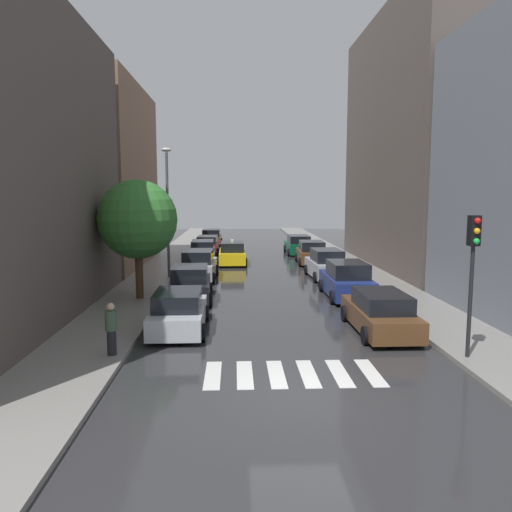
% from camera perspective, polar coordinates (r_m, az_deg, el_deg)
% --- Properties ---
extents(ground_plane, '(28.00, 72.00, 0.04)m').
position_cam_1_polar(ground_plane, '(36.15, 0.09, -0.93)').
color(ground_plane, '#2D2D30').
extents(sidewalk_left, '(3.00, 72.00, 0.15)m').
position_cam_1_polar(sidewalk_left, '(36.43, -10.17, -0.83)').
color(sidewalk_left, gray).
rests_on(sidewalk_left, ground).
extents(sidewalk_right, '(3.00, 72.00, 0.15)m').
position_cam_1_polar(sidewalk_right, '(37.00, 10.20, -0.71)').
color(sidewalk_right, gray).
rests_on(sidewalk_right, ground).
extents(crosswalk_stripes, '(4.95, 2.20, 0.01)m').
position_cam_1_polar(crosswalk_stripes, '(14.48, 4.20, -13.36)').
color(crosswalk_stripes, silver).
rests_on(crosswalk_stripes, ground).
extents(building_left_mid, '(6.00, 13.26, 12.44)m').
position_cam_1_polar(building_left_mid, '(36.52, -17.59, 8.63)').
color(building_left_mid, '#8C6B56').
rests_on(building_left_mid, ground).
extents(building_right_mid, '(6.00, 17.90, 17.06)m').
position_cam_1_polar(building_right_mid, '(36.24, 18.33, 12.28)').
color(building_right_mid, '#564C47').
rests_on(building_right_mid, ground).
extents(parked_car_left_nearest, '(2.12, 4.29, 1.55)m').
position_cam_1_polar(parked_car_left_nearest, '(18.65, -8.89, -6.39)').
color(parked_car_left_nearest, '#B2B7BF').
rests_on(parked_car_left_nearest, ground).
extents(parked_car_left_second, '(2.18, 4.12, 1.70)m').
position_cam_1_polar(parked_car_left_second, '(23.73, -7.59, -3.30)').
color(parked_car_left_second, black).
rests_on(parked_car_left_second, ground).
extents(parked_car_left_third, '(2.22, 4.61, 1.77)m').
position_cam_1_polar(parked_car_left_third, '(29.70, -6.62, -1.11)').
color(parked_car_left_third, '#B2B7BF').
rests_on(parked_car_left_third, ground).
extents(parked_car_left_fourth, '(2.10, 4.80, 1.73)m').
position_cam_1_polar(parked_car_left_fourth, '(36.20, -6.14, 0.36)').
color(parked_car_left_fourth, '#474C51').
rests_on(parked_car_left_fourth, ground).
extents(parked_car_left_fifth, '(2.13, 4.63, 1.54)m').
position_cam_1_polar(parked_car_left_fifth, '(42.26, -5.59, 1.23)').
color(parked_car_left_fifth, maroon).
rests_on(parked_car_left_fifth, ground).
extents(parked_car_left_sixth, '(2.10, 4.60, 1.67)m').
position_cam_1_polar(parked_car_left_sixth, '(48.49, -5.16, 2.06)').
color(parked_car_left_sixth, brown).
rests_on(parked_car_left_sixth, ground).
extents(parked_car_right_nearest, '(2.08, 4.76, 1.54)m').
position_cam_1_polar(parked_car_right_nearest, '(18.88, 14.08, -6.37)').
color(parked_car_right_nearest, brown).
rests_on(parked_car_right_nearest, ground).
extents(parked_car_right_second, '(2.15, 4.53, 1.80)m').
position_cam_1_polar(parked_car_right_second, '(24.69, 10.39, -2.84)').
color(parked_car_right_second, navy).
rests_on(parked_car_right_second, ground).
extents(parked_car_right_third, '(2.18, 4.42, 1.79)m').
position_cam_1_polar(parked_car_right_third, '(30.07, 8.08, -1.02)').
color(parked_car_right_third, '#B2B7BF').
rests_on(parked_car_right_third, ground).
extents(parked_car_right_fourth, '(2.19, 4.19, 1.69)m').
position_cam_1_polar(parked_car_right_fourth, '(36.13, 6.40, 0.31)').
color(parked_car_right_fourth, brown).
rests_on(parked_car_right_fourth, ground).
extents(parked_car_right_fifth, '(2.13, 4.58, 1.62)m').
position_cam_1_polar(parked_car_right_fifth, '(41.96, 4.89, 1.24)').
color(parked_car_right_fifth, '#0C4C2D').
rests_on(parked_car_right_fifth, ground).
extents(taxi_midroad, '(2.11, 4.53, 1.81)m').
position_cam_1_polar(taxi_midroad, '(35.93, -2.76, 0.27)').
color(taxi_midroad, yellow).
rests_on(taxi_midroad, ground).
extents(pedestrian_foreground, '(0.36, 0.36, 1.63)m').
position_cam_1_polar(pedestrian_foreground, '(15.94, -16.33, -7.95)').
color(pedestrian_foreground, black).
rests_on(pedestrian_foreground, sidewalk_left).
extents(street_tree_left, '(3.71, 3.71, 5.60)m').
position_cam_1_polar(street_tree_left, '(23.84, -13.46, 4.09)').
color(street_tree_left, '#513823').
rests_on(street_tree_left, sidewalk_left).
extents(traffic_light_right_corner, '(0.30, 0.42, 4.30)m').
position_cam_1_polar(traffic_light_right_corner, '(16.02, 23.71, 0.14)').
color(traffic_light_right_corner, black).
rests_on(traffic_light_right_corner, sidewalk_right).
extents(lamp_post_left, '(0.60, 0.28, 7.59)m').
position_cam_1_polar(lamp_post_left, '(29.72, -10.15, 5.92)').
color(lamp_post_left, '#595B60').
rests_on(lamp_post_left, sidewalk_left).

